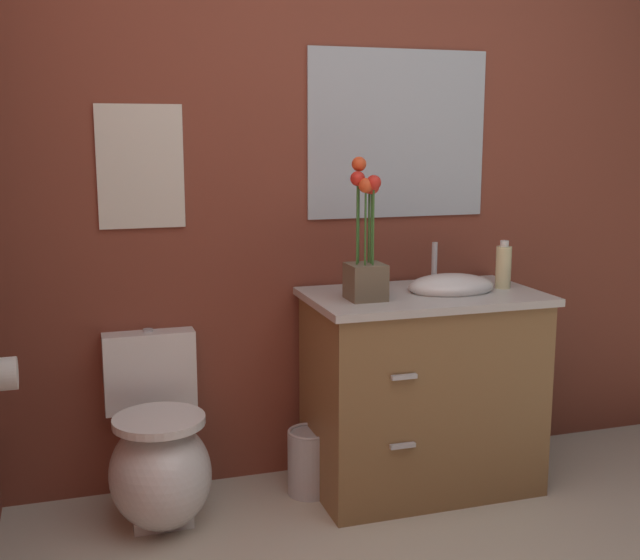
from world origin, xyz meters
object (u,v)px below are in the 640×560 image
trash_bin (310,461)px  vanity_cabinet (422,388)px  toilet (159,458)px  toilet_paper_roll (0,374)px  flower_vase (366,253)px  wall_poster (141,167)px  soap_bottle (503,266)px  wall_mirror (398,134)px

trash_bin → vanity_cabinet: bearing=-7.3°
toilet → toilet_paper_roll: toilet_paper_roll is taller
flower_vase → wall_poster: bearing=156.7°
soap_bottle → vanity_cabinet: bearing=179.2°
toilet → wall_mirror: 1.64m
flower_vase → trash_bin: flower_vase is taller
soap_bottle → toilet: bearing=178.7°
flower_vase → toilet_paper_roll: bearing=-174.8°
soap_bottle → trash_bin: soap_bottle is taller
vanity_cabinet → toilet_paper_roll: vanity_cabinet is taller
soap_bottle → trash_bin: (-0.82, 0.06, -0.78)m
trash_bin → wall_mirror: size_ratio=0.34×
trash_bin → toilet_paper_roll: toilet_paper_roll is taller
flower_vase → vanity_cabinet: bearing=10.5°
toilet → vanity_cabinet: bearing=-1.4°
trash_bin → wall_mirror: bearing=26.7°
soap_bottle → wall_poster: bearing=168.2°
vanity_cabinet → trash_bin: (-0.47, 0.06, -0.29)m
toilet → soap_bottle: bearing=-1.3°
wall_poster → trash_bin: bearing=-21.0°
toilet → toilet_paper_roll: size_ratio=6.27×
toilet → trash_bin: size_ratio=2.54×
toilet → soap_bottle: (1.43, -0.03, 0.67)m
soap_bottle → wall_poster: size_ratio=0.42×
trash_bin → toilet_paper_roll: bearing=-168.5°
flower_vase → wall_mirror: 0.63m
wall_mirror → toilet: bearing=-166.0°
vanity_cabinet → wall_poster: 1.44m
flower_vase → toilet_paper_roll: (-1.32, -0.12, -0.32)m
wall_poster → toilet: bearing=-90.0°
soap_bottle → wall_mirror: bearing=139.9°
flower_vase → toilet: bearing=174.5°
flower_vase → wall_poster: size_ratio=1.15×
toilet → flower_vase: size_ratio=1.26×
wall_poster → toilet_paper_roll: 0.95m
wall_mirror → toilet_paper_roll: bearing=-163.7°
vanity_cabinet → trash_bin: vanity_cabinet is taller
toilet → trash_bin: bearing=3.2°
wall_poster → toilet_paper_roll: bearing=-138.2°
flower_vase → soap_bottle: flower_vase is taller
soap_bottle → toilet_paper_roll: 1.97m
flower_vase → wall_mirror: bearing=51.8°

